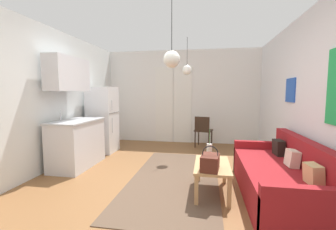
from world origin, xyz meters
TOP-DOWN VIEW (x-y plane):
  - ground_plane at (0.00, 0.00)m, footprint 4.84×7.26m
  - wall_back at (-0.01, 3.38)m, footprint 4.44×0.13m
  - wall_right at (2.17, -0.00)m, footprint 0.12×6.86m
  - wall_left at (-2.17, 0.00)m, footprint 0.12×6.86m
  - area_rug at (0.20, 0.53)m, footprint 1.40×2.99m
  - couch at (1.71, 0.07)m, footprint 0.86×2.07m
  - coffee_table at (0.80, 0.08)m, footprint 0.48×0.86m
  - bamboo_vase at (0.75, 0.22)m, footprint 0.08×0.08m
  - handbag at (0.76, -0.17)m, footprint 0.26×0.35m
  - refrigerator at (-1.74, 1.96)m, footprint 0.61×0.61m
  - kitchen_counter at (-1.77, 0.85)m, footprint 0.61×1.16m
  - accent_chair at (0.62, 2.80)m, footprint 0.50×0.49m
  - pendant_lamp_near at (0.28, -0.32)m, footprint 0.20×0.20m
  - pendant_lamp_far at (0.27, 1.94)m, footprint 0.21×0.21m

SIDE VIEW (x-z plane):
  - ground_plane at x=0.00m, z-range -0.10..0.00m
  - area_rug at x=0.20m, z-range 0.00..0.01m
  - couch at x=1.71m, z-range -0.13..0.67m
  - coffee_table at x=0.80m, z-range 0.15..0.57m
  - accent_chair at x=0.62m, z-range 0.06..0.88m
  - handbag at x=0.76m, z-range 0.36..0.68m
  - bamboo_vase at x=0.75m, z-range 0.31..0.79m
  - refrigerator at x=-1.74m, z-range 0.00..1.56m
  - kitchen_counter at x=-1.77m, z-range -0.25..1.83m
  - wall_back at x=-0.01m, z-range -0.01..2.60m
  - wall_left at x=-2.17m, z-range 0.00..2.61m
  - wall_right at x=2.17m, z-range 0.00..2.61m
  - pendant_lamp_near at x=0.28m, z-range 1.37..2.27m
  - pendant_lamp_far at x=0.27m, z-range 1.51..2.32m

